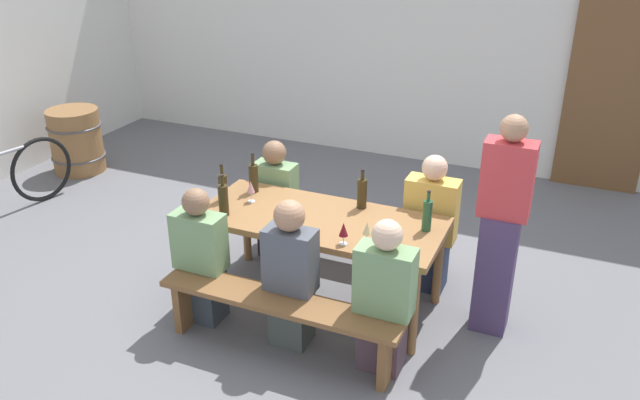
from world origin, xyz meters
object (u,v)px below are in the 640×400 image
wine_bottle_1 (223,187)px  seated_guest_near_2 (384,300)px  tasting_table (320,227)px  wine_glass_0 (251,188)px  wooden_door (609,97)px  seated_guest_near_0 (201,259)px  bench_near (279,311)px  seated_guest_near_1 (291,276)px  wine_bottle_4 (427,215)px  wine_glass_1 (367,229)px  seated_guest_far_1 (430,227)px  wine_bottle_3 (362,193)px  wine_glass_3 (344,230)px  wine_glass_2 (395,228)px  seated_guest_far_0 (276,201)px  wine_bottle_0 (223,199)px  standing_host (500,231)px  bench_far (352,225)px  wine_bottle_2 (253,177)px  wine_barrel (76,141)px

wine_bottle_1 → seated_guest_near_2: 1.68m
tasting_table → wine_glass_0: 0.66m
wooden_door → seated_guest_near_0: bearing=-124.2°
bench_near → seated_guest_near_1: size_ratio=1.57×
wine_bottle_4 → wine_glass_1: (-0.33, -0.37, -0.01)m
seated_guest_far_1 → wine_bottle_3: bearing=-61.9°
seated_guest_near_0 → seated_guest_far_1: seated_guest_far_1 is taller
wine_bottle_3 → wine_bottle_4: bearing=-16.9°
bench_near → wine_glass_3: wine_glass_3 is taller
bench_near → wine_glass_2: bearing=41.5°
tasting_table → seated_guest_far_1: bearing=37.7°
seated_guest_far_0 → wine_bottle_0: bearing=-1.6°
standing_host → wine_glass_2: bearing=27.2°
wooden_door → tasting_table: wooden_door is taller
seated_guest_near_2 → wine_glass_2: bearing=9.7°
wooden_door → wine_bottle_0: (-2.62, -3.58, -0.17)m
bench_far → wine_glass_3: bearing=-72.9°
wine_bottle_0 → wine_glass_0: wine_bottle_0 is taller
seated_guest_near_2 → wine_glass_3: bearing=57.7°
wooden_door → wine_glass_2: 3.71m
wooden_door → wine_bottle_2: wooden_door is taller
wine_glass_0 → wine_glass_1: wine_glass_0 is taller
standing_host → seated_guest_far_1: bearing=-31.7°
seated_guest_near_2 → seated_guest_far_1: size_ratio=0.96×
bench_far → tasting_table: bearing=-90.0°
seated_guest_near_0 → standing_host: (2.04, 0.76, 0.30)m
seated_guest_near_1 → standing_host: (1.30, 0.76, 0.27)m
wine_glass_0 → wine_glass_2: size_ratio=1.09×
bench_far → wine_bottle_3: size_ratio=5.48×
seated_guest_far_1 → seated_guest_near_2: bearing=-0.9°
wine_bottle_4 → seated_guest_near_1: 1.09m
wine_glass_2 → seated_guest_far_0: 1.53m
seated_guest_near_2 → wine_barrel: size_ratio=1.50×
wine_glass_0 → seated_guest_near_1: size_ratio=0.16×
bench_far → wine_glass_0: wine_glass_0 is taller
seated_guest_near_0 → seated_guest_near_2: size_ratio=0.97×
seated_guest_near_0 → seated_guest_near_1: 0.75m
bench_far → standing_host: size_ratio=1.07×
wine_glass_1 → wine_barrel: bearing=158.6°
wine_bottle_3 → seated_guest_far_1: 0.65m
wine_bottle_3 → seated_guest_near_1: size_ratio=0.29×
wooden_door → bench_far: (-1.92, -2.62, -0.70)m
wine_bottle_3 → wine_bottle_4: wine_bottle_3 is taller
seated_guest_far_1 → standing_host: size_ratio=0.70×
seated_guest_far_1 → wine_barrel: seated_guest_far_1 is taller
tasting_table → seated_guest_near_1: size_ratio=1.66×
wine_bottle_2 → standing_host: standing_host is taller
wine_bottle_0 → wine_glass_1: 1.16m
tasting_table → wine_bottle_3: size_ratio=5.79×
wine_bottle_2 → seated_guest_far_0: bearing=85.1°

